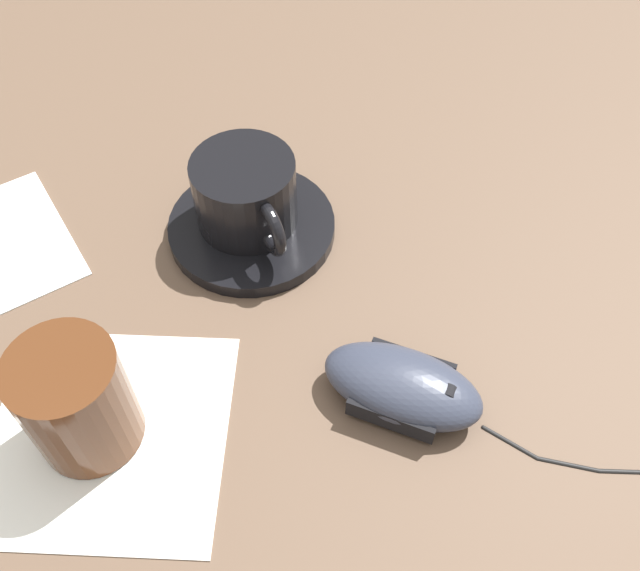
{
  "coord_description": "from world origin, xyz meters",
  "views": [
    {
      "loc": [
        -0.0,
        -0.32,
        0.46
      ],
      "look_at": [
        0.09,
        -0.01,
        0.03
      ],
      "focal_mm": 40.0,
      "sensor_mm": 36.0,
      "label": 1
    }
  ],
  "objects_px": {
    "coffee_cup": "(246,194)",
    "saucer": "(252,227)",
    "drinking_glass": "(77,401)",
    "computer_mouse": "(403,386)"
  },
  "relations": [
    {
      "from": "saucer",
      "to": "drinking_glass",
      "type": "distance_m",
      "value": 0.22
    },
    {
      "from": "coffee_cup",
      "to": "drinking_glass",
      "type": "bearing_deg",
      "value": -134.1
    },
    {
      "from": "coffee_cup",
      "to": "saucer",
      "type": "bearing_deg",
      "value": -71.21
    },
    {
      "from": "saucer",
      "to": "coffee_cup",
      "type": "bearing_deg",
      "value": 108.79
    },
    {
      "from": "saucer",
      "to": "computer_mouse",
      "type": "bearing_deg",
      "value": -70.84
    },
    {
      "from": "saucer",
      "to": "drinking_glass",
      "type": "relative_size",
      "value": 1.6
    },
    {
      "from": "coffee_cup",
      "to": "computer_mouse",
      "type": "relative_size",
      "value": 0.89
    },
    {
      "from": "saucer",
      "to": "coffee_cup",
      "type": "distance_m",
      "value": 0.04
    },
    {
      "from": "saucer",
      "to": "drinking_glass",
      "type": "height_order",
      "value": "drinking_glass"
    },
    {
      "from": "computer_mouse",
      "to": "drinking_glass",
      "type": "height_order",
      "value": "drinking_glass"
    }
  ]
}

